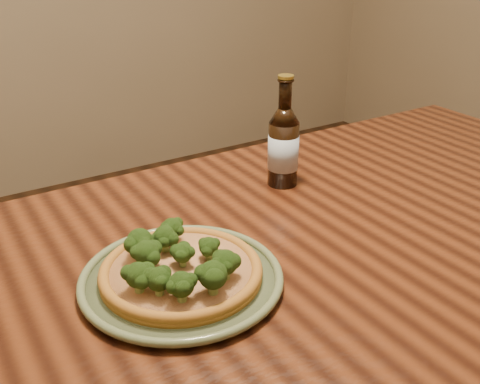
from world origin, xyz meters
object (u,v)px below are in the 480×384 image
pizza (180,269)px  beer_bottle (283,146)px  table (325,277)px  plate (182,278)px

pizza → beer_bottle: (0.36, 0.22, 0.06)m
table → plate: bearing=179.7°
table → beer_bottle: beer_bottle is taller
plate → pizza: bearing=-152.6°
plate → pizza: size_ratio=1.26×
table → beer_bottle: size_ratio=6.73×
plate → pizza: (-0.00, -0.00, 0.02)m
plate → table: bearing=-0.3°
plate → pizza: pizza is taller
table → beer_bottle: 0.29m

